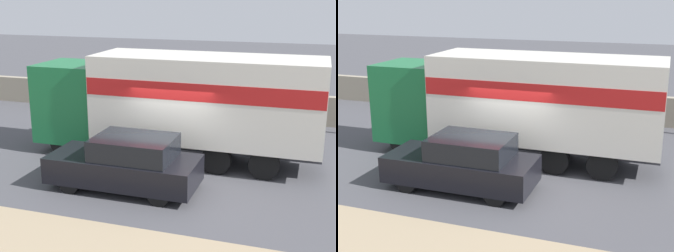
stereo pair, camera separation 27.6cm
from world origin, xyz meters
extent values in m
plane|color=#47474C|center=(0.00, 0.00, 0.00)|extent=(80.00, 80.00, 0.00)
cube|color=gray|center=(0.00, 7.60, 0.60)|extent=(60.00, 0.35, 1.20)
cube|color=#196B38|center=(-3.79, 2.05, 1.66)|extent=(2.14, 2.12, 2.54)
cube|color=black|center=(-4.84, 2.05, 2.17)|extent=(0.06, 1.80, 1.12)
cube|color=#2D2D33|center=(0.77, 2.05, 0.65)|extent=(6.98, 1.29, 0.25)
cube|color=silver|center=(0.77, 2.05, 2.06)|extent=(6.98, 2.35, 2.57)
cube|color=red|center=(0.77, 2.05, 2.46)|extent=(6.95, 2.37, 0.51)
cylinder|color=black|center=(-3.79, 1.17, 0.44)|extent=(0.88, 0.28, 0.88)
cylinder|color=black|center=(-3.79, 2.94, 0.44)|extent=(0.88, 0.28, 0.88)
cylinder|color=black|center=(2.69, 1.17, 0.44)|extent=(0.88, 0.28, 0.88)
cylinder|color=black|center=(2.69, 2.94, 0.44)|extent=(0.88, 0.28, 0.88)
cylinder|color=black|center=(1.30, 1.17, 0.44)|extent=(0.88, 0.28, 0.88)
cylinder|color=black|center=(1.30, 2.94, 0.44)|extent=(0.88, 0.28, 0.88)
cube|color=black|center=(-0.86, -0.71, 0.57)|extent=(4.07, 1.72, 0.71)
cube|color=black|center=(-0.54, -0.71, 1.21)|extent=(2.12, 1.58, 0.57)
cylinder|color=black|center=(-2.12, -1.44, 0.29)|extent=(0.58, 0.20, 0.58)
cylinder|color=black|center=(-2.12, 0.03, 0.29)|extent=(0.58, 0.20, 0.58)
cylinder|color=black|center=(0.40, -1.44, 0.29)|extent=(0.58, 0.20, 0.58)
cylinder|color=black|center=(0.40, 0.03, 0.29)|extent=(0.58, 0.20, 0.58)
camera|label=1|loc=(3.95, -11.64, 5.17)|focal=50.00mm
camera|label=2|loc=(4.21, -11.55, 5.17)|focal=50.00mm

